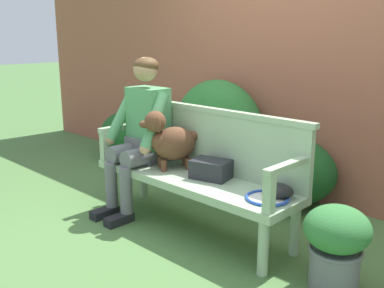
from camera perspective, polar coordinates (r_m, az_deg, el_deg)
The scene contains 15 objects.
ground_plane at distance 3.56m, azimuth -0.00°, elevation -10.72°, with size 40.00×40.00×0.00m, color #4C753D.
brick_garden_fence at distance 4.31m, azimuth 12.80°, elevation 10.63°, with size 8.00×0.30×2.53m, color #9E5642.
hedge_bush_mid_right at distance 5.49m, azimuth -7.35°, elevation 1.31°, with size 0.86×0.82×0.60m, color #194C1E.
hedge_bush_far_left at distance 4.45m, azimuth 3.28°, elevation 1.44°, with size 1.03×0.68×1.06m, color #286B2D.
hedge_bush_far_right at distance 4.06m, azimuth 11.09°, elevation -2.98°, with size 1.06×0.74×0.65m, color #194C1E.
garden_bench at distance 3.42m, azimuth -0.00°, elevation -4.99°, with size 1.76×0.49×0.43m.
bench_backrest at distance 3.49m, azimuth 2.47°, elevation 0.67°, with size 1.80×0.06×0.50m.
bench_armrest_left_end at distance 3.92m, azimuth -9.76°, elevation 1.15°, with size 0.06×0.49×0.28m.
bench_armrest_right_end at distance 2.78m, azimuth 11.29°, elevation -4.20°, with size 0.06×0.49×0.28m.
person_seated at distance 3.74m, azimuth -6.51°, elevation 1.84°, with size 0.56×0.65×1.30m.
dog_on_bench at distance 3.53m, azimuth -2.91°, elevation 0.53°, with size 0.37×0.46×0.47m.
tennis_racket at distance 3.00m, azimuth 9.77°, elevation -6.65°, with size 0.35×0.58×0.03m.
baseball_glove at distance 3.02m, azimuth 10.96°, elevation -5.83°, with size 0.22×0.17×0.09m, color black.
sports_bag at distance 3.34m, azimuth 2.45°, elevation -3.23°, with size 0.28×0.20×0.14m, color #232328.
potted_plant at distance 2.81m, azimuth 17.95°, elevation -11.91°, with size 0.39×0.39×0.52m.
Camera 1 is at (2.26, -2.32, 1.48)m, focal length 41.71 mm.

